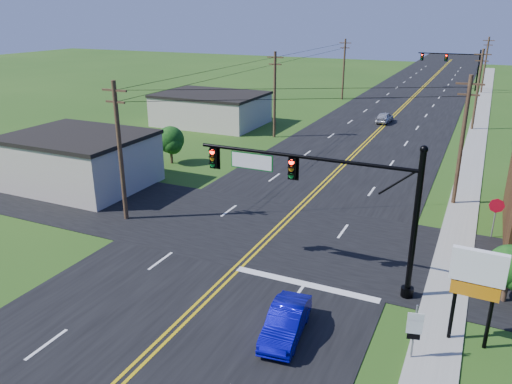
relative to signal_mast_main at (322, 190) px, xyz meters
The scene contains 21 objects.
ground 10.27m from the signal_mast_main, 118.47° to the right, with size 260.00×260.00×0.00m, color #234814.
road_main 42.49m from the signal_mast_main, 95.90° to the left, with size 16.00×220.00×0.04m, color black.
road_cross 7.56m from the signal_mast_main, 137.32° to the left, with size 70.00×10.00×0.04m, color black.
sidewalk 32.93m from the signal_mast_main, 79.10° to the left, with size 2.00×160.00×0.08m, color gray.
signal_mast_main is the anchor object (origin of this frame).
signal_mast_far 72.00m from the signal_mast_main, 89.92° to the left, with size 10.98×0.60×7.48m.
cream_bldg_near 22.33m from the signal_mast_main, 164.29° to the left, with size 10.20×8.20×4.10m.
cream_bldg_far 38.12m from the signal_mast_main, 127.88° to the left, with size 12.20×9.20×3.70m.
utility_pole_left_a 13.98m from the signal_mast_main, behind, with size 1.80×0.28×9.00m.
utility_pole_left_b 30.34m from the signal_mast_main, 117.14° to the left, with size 1.80×0.28×9.00m.
utility_pole_left_c 55.74m from the signal_mast_main, 104.37° to the left, with size 1.80×0.28×9.00m.
utility_pole_right_a 15.03m from the signal_mast_main, 68.69° to the left, with size 1.80×0.28×9.00m.
utility_pole_right_b 40.37m from the signal_mast_main, 82.22° to the left, with size 1.80×0.28×9.00m.
utility_pole_right_c 70.21m from the signal_mast_main, 85.54° to the left, with size 1.80×0.28×9.00m.
shrub_corner 9.26m from the signal_mast_main, ahead, with size 2.00×2.00×2.86m.
tree_left 23.22m from the signal_mast_main, 142.64° to the left, with size 2.40×2.40×3.37m.
blue_car 6.70m from the signal_mast_main, 86.51° to the right, with size 1.38×3.95×1.30m, color #08079B.
distant_car 39.80m from the signal_mast_main, 96.44° to the left, with size 1.54×3.82×1.30m, color #B8B8BD.
route_sign 7.80m from the signal_mast_main, 40.70° to the right, with size 0.60×0.18×2.43m.
stop_sign 12.40m from the signal_mast_main, 48.18° to the left, with size 0.89×0.13×2.51m.
pylon_sign 7.90m from the signal_mast_main, 19.82° to the right, with size 2.07×0.35×4.23m.
Camera 1 is at (10.97, -13.86, 12.89)m, focal length 35.00 mm.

